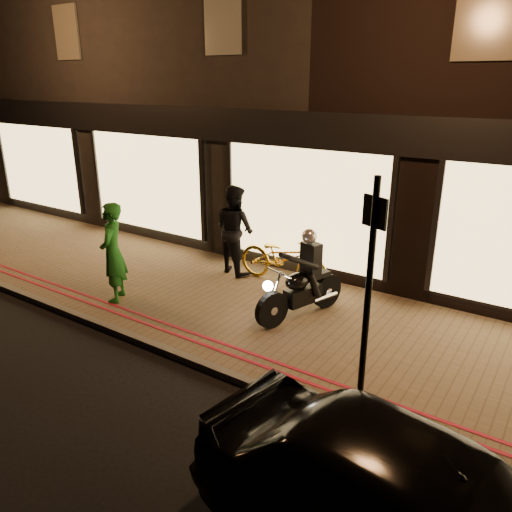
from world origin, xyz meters
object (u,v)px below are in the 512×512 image
at_px(motorcycle, 303,284).
at_px(bicycle_gold, 283,258).
at_px(sign_post, 369,290).
at_px(person_green, 113,253).

xyz_separation_m(motorcycle, bicycle_gold, (-1.07, 1.13, -0.08)).
distance_m(motorcycle, sign_post, 2.94).
relative_size(motorcycle, bicycle_gold, 0.93).
distance_m(bicycle_gold, person_green, 3.33).
distance_m(motorcycle, bicycle_gold, 1.56).
distance_m(sign_post, bicycle_gold, 4.44).
height_order(motorcycle, bicycle_gold, motorcycle).
bearing_deg(motorcycle, bicycle_gold, 151.40).
distance_m(motorcycle, person_green, 3.55).
bearing_deg(person_green, sign_post, 50.18).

